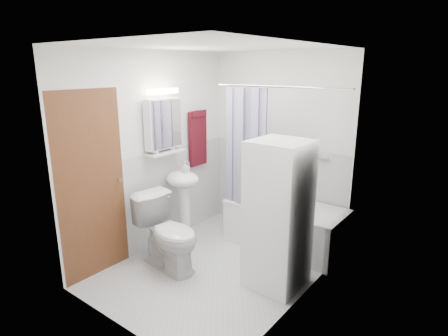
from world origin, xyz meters
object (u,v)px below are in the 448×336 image
Objects in this scene: bathtub at (285,224)px; toilet at (169,234)px; sink at (183,190)px; washer_dryer at (278,215)px.

toilet reaches higher than bathtub.
sink is 1.26× the size of toilet.
washer_dryer reaches higher than sink.
sink reaches higher than toilet.
sink is (-1.09, -0.67, 0.40)m from bathtub.
washer_dryer is at bearing -5.15° from sink.
bathtub is 1.39× the size of sink.
sink is 0.71m from toilet.
toilet is at bearing -61.73° from sink.
bathtub is 0.98m from washer_dryer.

